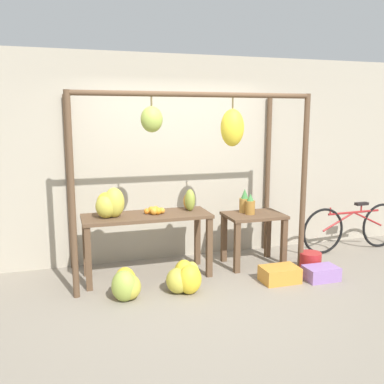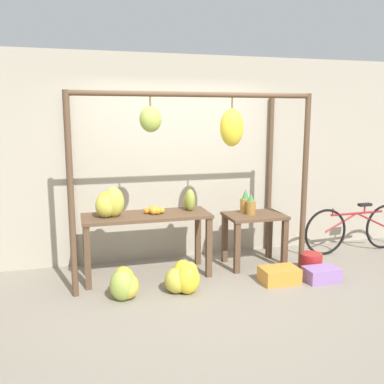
{
  "view_description": "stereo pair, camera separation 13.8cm",
  "coord_description": "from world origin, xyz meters",
  "px_view_note": "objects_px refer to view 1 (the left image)",
  "views": [
    {
      "loc": [
        -1.5,
        -4.2,
        1.98
      ],
      "look_at": [
        0.06,
        0.84,
        1.04
      ],
      "focal_mm": 40.0,
      "sensor_mm": 36.0,
      "label": 1
    },
    {
      "loc": [
        -1.37,
        -4.24,
        1.98
      ],
      "look_at": [
        0.06,
        0.84,
        1.04
      ],
      "focal_mm": 40.0,
      "sensor_mm": 36.0,
      "label": 2
    }
  ],
  "objects_px": {
    "banana_pile_ground_right": "(185,278)",
    "banana_pile_ground_left": "(125,285)",
    "orange_pile": "(155,211)",
    "fruit_crate_purple": "(321,273)",
    "blue_bucket": "(310,262)",
    "pineapple_cluster": "(247,204)",
    "banana_pile_on_table": "(109,204)",
    "fruit_crate_white": "(280,274)",
    "papaya_pile": "(189,201)",
    "parked_bicycle": "(353,227)"
  },
  "relations": [
    {
      "from": "banana_pile_ground_right",
      "to": "pineapple_cluster",
      "type": "bearing_deg",
      "value": 32.77
    },
    {
      "from": "banana_pile_ground_left",
      "to": "parked_bicycle",
      "type": "xyz_separation_m",
      "value": [
        3.5,
        0.75,
        0.2
      ]
    },
    {
      "from": "banana_pile_ground_left",
      "to": "pineapple_cluster",
      "type": "bearing_deg",
      "value": 21.73
    },
    {
      "from": "orange_pile",
      "to": "pineapple_cluster",
      "type": "bearing_deg",
      "value": 3.7
    },
    {
      "from": "banana_pile_on_table",
      "to": "pineapple_cluster",
      "type": "height_order",
      "value": "banana_pile_on_table"
    },
    {
      "from": "orange_pile",
      "to": "banana_pile_ground_left",
      "type": "bearing_deg",
      "value": -127.79
    },
    {
      "from": "orange_pile",
      "to": "banana_pile_ground_left",
      "type": "distance_m",
      "value": 1.03
    },
    {
      "from": "banana_pile_ground_right",
      "to": "banana_pile_ground_left",
      "type": "bearing_deg",
      "value": -178.96
    },
    {
      "from": "banana_pile_on_table",
      "to": "fruit_crate_purple",
      "type": "distance_m",
      "value": 2.71
    },
    {
      "from": "banana_pile_ground_left",
      "to": "fruit_crate_purple",
      "type": "distance_m",
      "value": 2.38
    },
    {
      "from": "fruit_crate_purple",
      "to": "banana_pile_on_table",
      "type": "bearing_deg",
      "value": 163.5
    },
    {
      "from": "blue_bucket",
      "to": "fruit_crate_purple",
      "type": "height_order",
      "value": "blue_bucket"
    },
    {
      "from": "banana_pile_ground_right",
      "to": "banana_pile_on_table",
      "type": "bearing_deg",
      "value": 143.07
    },
    {
      "from": "pineapple_cluster",
      "to": "banana_pile_ground_left",
      "type": "height_order",
      "value": "pineapple_cluster"
    },
    {
      "from": "banana_pile_on_table",
      "to": "fruit_crate_white",
      "type": "xyz_separation_m",
      "value": [
        1.94,
        -0.63,
        -0.86
      ]
    },
    {
      "from": "banana_pile_ground_left",
      "to": "banana_pile_ground_right",
      "type": "height_order",
      "value": "banana_pile_ground_right"
    },
    {
      "from": "blue_bucket",
      "to": "parked_bicycle",
      "type": "distance_m",
      "value": 1.25
    },
    {
      "from": "orange_pile",
      "to": "blue_bucket",
      "type": "bearing_deg",
      "value": -13.01
    },
    {
      "from": "banana_pile_ground_left",
      "to": "blue_bucket",
      "type": "relative_size",
      "value": 1.58
    },
    {
      "from": "blue_bucket",
      "to": "parked_bicycle",
      "type": "height_order",
      "value": "parked_bicycle"
    },
    {
      "from": "blue_bucket",
      "to": "fruit_crate_purple",
      "type": "bearing_deg",
      "value": -97.15
    },
    {
      "from": "parked_bicycle",
      "to": "papaya_pile",
      "type": "xyz_separation_m",
      "value": [
        -2.56,
        -0.06,
        0.56
      ]
    },
    {
      "from": "banana_pile_on_table",
      "to": "blue_bucket",
      "type": "distance_m",
      "value": 2.67
    },
    {
      "from": "fruit_crate_purple",
      "to": "parked_bicycle",
      "type": "bearing_deg",
      "value": 38.33
    },
    {
      "from": "pineapple_cluster",
      "to": "blue_bucket",
      "type": "height_order",
      "value": "pineapple_cluster"
    },
    {
      "from": "blue_bucket",
      "to": "papaya_pile",
      "type": "distance_m",
      "value": 1.76
    },
    {
      "from": "orange_pile",
      "to": "fruit_crate_purple",
      "type": "distance_m",
      "value": 2.18
    },
    {
      "from": "banana_pile_ground_left",
      "to": "fruit_crate_white",
      "type": "distance_m",
      "value": 1.86
    },
    {
      "from": "orange_pile",
      "to": "parked_bicycle",
      "type": "bearing_deg",
      "value": 2.58
    },
    {
      "from": "banana_pile_ground_right",
      "to": "papaya_pile",
      "type": "xyz_separation_m",
      "value": [
        0.25,
        0.68,
        0.76
      ]
    },
    {
      "from": "banana_pile_on_table",
      "to": "banana_pile_ground_right",
      "type": "height_order",
      "value": "banana_pile_on_table"
    },
    {
      "from": "banana_pile_ground_right",
      "to": "fruit_crate_white",
      "type": "relative_size",
      "value": 1.01
    },
    {
      "from": "blue_bucket",
      "to": "pineapple_cluster",
      "type": "bearing_deg",
      "value": 141.61
    },
    {
      "from": "orange_pile",
      "to": "fruit_crate_white",
      "type": "bearing_deg",
      "value": -25.43
    },
    {
      "from": "banana_pile_on_table",
      "to": "banana_pile_ground_left",
      "type": "relative_size",
      "value": 0.85
    },
    {
      "from": "parked_bicycle",
      "to": "blue_bucket",
      "type": "bearing_deg",
      "value": -151.72
    },
    {
      "from": "parked_bicycle",
      "to": "fruit_crate_purple",
      "type": "distance_m",
      "value": 1.46
    },
    {
      "from": "fruit_crate_purple",
      "to": "blue_bucket",
      "type": "bearing_deg",
      "value": 82.85
    },
    {
      "from": "fruit_crate_white",
      "to": "papaya_pile",
      "type": "xyz_separation_m",
      "value": [
        -0.92,
        0.73,
        0.83
      ]
    },
    {
      "from": "banana_pile_on_table",
      "to": "pineapple_cluster",
      "type": "relative_size",
      "value": 1.17
    },
    {
      "from": "banana_pile_on_table",
      "to": "parked_bicycle",
      "type": "xyz_separation_m",
      "value": [
        3.58,
        0.16,
        -0.6
      ]
    },
    {
      "from": "banana_pile_ground_right",
      "to": "fruit_crate_white",
      "type": "xyz_separation_m",
      "value": [
        1.18,
        -0.06,
        -0.07
      ]
    },
    {
      "from": "pineapple_cluster",
      "to": "parked_bicycle",
      "type": "xyz_separation_m",
      "value": [
        1.75,
        0.05,
        -0.47
      ]
    },
    {
      "from": "blue_bucket",
      "to": "fruit_crate_purple",
      "type": "relative_size",
      "value": 0.7
    },
    {
      "from": "banana_pile_on_table",
      "to": "fruit_crate_purple",
      "type": "relative_size",
      "value": 0.93
    },
    {
      "from": "blue_bucket",
      "to": "parked_bicycle",
      "type": "bearing_deg",
      "value": 28.28
    },
    {
      "from": "fruit_crate_purple",
      "to": "fruit_crate_white",
      "type": "bearing_deg",
      "value": 169.65
    },
    {
      "from": "banana_pile_ground_left",
      "to": "blue_bucket",
      "type": "xyz_separation_m",
      "value": [
        2.41,
        0.17,
        -0.04
      ]
    },
    {
      "from": "banana_pile_ground_right",
      "to": "fruit_crate_purple",
      "type": "bearing_deg",
      "value": -5.12
    },
    {
      "from": "orange_pile",
      "to": "fruit_crate_white",
      "type": "xyz_separation_m",
      "value": [
        1.38,
        -0.66,
        -0.74
      ]
    }
  ]
}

